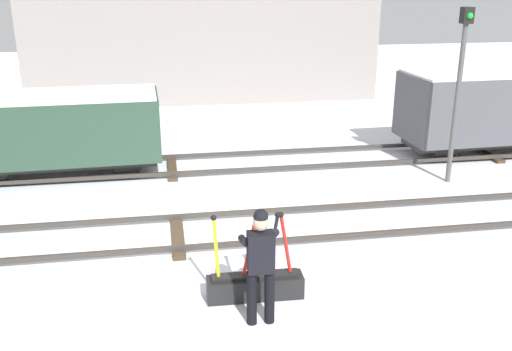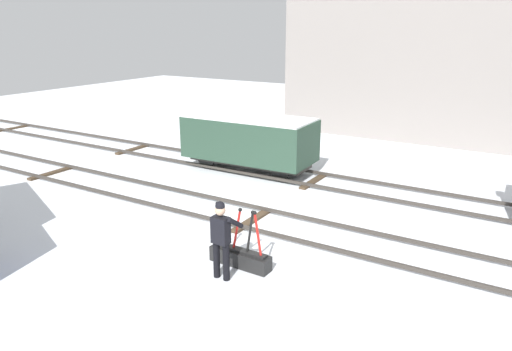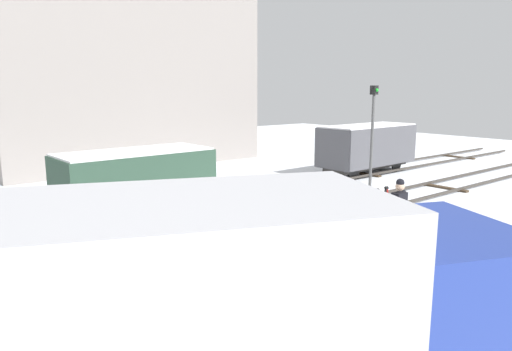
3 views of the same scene
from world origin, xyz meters
name	(u,v)px [view 2 (image 2 of 3)]	position (x,y,z in m)	size (l,w,h in m)	color
ground_plane	(252,221)	(0.00, 0.00, 0.00)	(60.00, 60.00, 0.00)	silver
track_main_line	(252,218)	(0.00, 0.00, 0.11)	(44.00, 1.94, 0.18)	#38332D
track_siding_near	(314,179)	(0.00, 4.17, 0.11)	(44.00, 1.94, 0.18)	#38332D
switch_lever_frame	(240,256)	(1.13, -2.38, 0.25)	(1.53, 0.40, 1.45)	black
rail_worker	(222,235)	(1.10, -3.06, 1.02)	(0.54, 0.69, 1.80)	black
apartment_building	(439,25)	(1.59, 14.64, 5.30)	(13.90, 5.89, 10.59)	gray
freight_car_back_track	(249,140)	(-2.70, 4.17, 1.22)	(4.93, 2.26, 2.08)	#2D2B28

